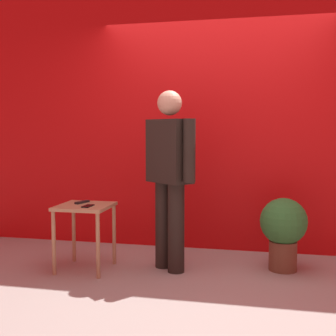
% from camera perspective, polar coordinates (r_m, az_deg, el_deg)
% --- Properties ---
extents(ground_plane, '(12.00, 12.00, 0.00)m').
position_cam_1_polar(ground_plane, '(3.83, 4.27, -15.16)').
color(ground_plane, '#9E9991').
extents(back_wall_red, '(5.71, 0.12, 3.32)m').
position_cam_1_polar(back_wall_red, '(4.84, 6.45, 8.97)').
color(back_wall_red, red).
rests_on(back_wall_red, ground_plane).
extents(standing_person, '(0.58, 0.50, 1.68)m').
position_cam_1_polar(standing_person, '(4.05, 0.22, -0.35)').
color(standing_person, black).
rests_on(standing_person, ground_plane).
extents(side_table, '(0.49, 0.49, 0.62)m').
position_cam_1_polar(side_table, '(4.19, -10.85, -6.22)').
color(side_table, tan).
rests_on(side_table, ground_plane).
extents(cell_phone, '(0.08, 0.15, 0.01)m').
position_cam_1_polar(cell_phone, '(4.07, -10.47, -4.92)').
color(cell_phone, black).
rests_on(cell_phone, side_table).
extents(tv_remote, '(0.09, 0.18, 0.02)m').
position_cam_1_polar(tv_remote, '(4.27, -11.19, -4.40)').
color(tv_remote, black).
rests_on(tv_remote, side_table).
extents(potted_plant, '(0.44, 0.44, 0.69)m').
position_cam_1_polar(potted_plant, '(4.25, 14.90, -7.57)').
color(potted_plant, brown).
rests_on(potted_plant, ground_plane).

